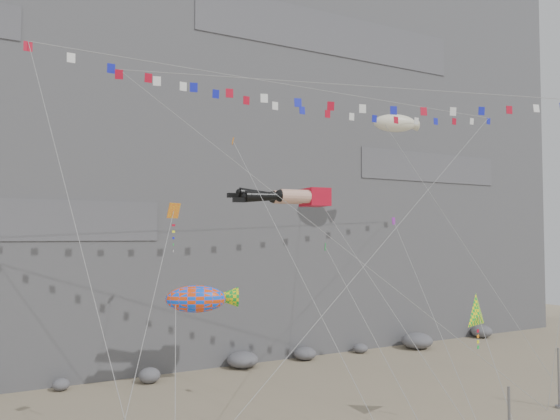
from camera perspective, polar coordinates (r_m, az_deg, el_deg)
name	(u,v)px	position (r m, az deg, el deg)	size (l,w,h in m)	color
cliff	(186,106)	(61.22, -9.76, 10.68)	(80.00, 28.00, 50.00)	slate
talus_boulders	(243,360)	(46.74, -3.93, -15.40)	(60.00, 3.00, 1.20)	slate
anchor_pole_right	(559,378)	(40.21, 27.10, -15.34)	(0.12, 0.12, 3.77)	slate
legs_kite	(290,197)	(35.07, 1.03, 1.38)	(7.29, 15.05, 19.06)	red
flag_banner_upper	(315,89)	(40.20, 3.67, 12.46)	(37.68, 12.77, 28.57)	red
flag_banner_lower	(378,87)	(36.38, 10.23, 12.51)	(30.86, 9.33, 23.12)	red
harlequin_kite	(174,212)	(28.10, -11.07, -0.18)	(5.36, 6.50, 14.06)	red
fish_windsock	(196,299)	(25.95, -8.79, -9.20)	(4.43, 5.73, 9.35)	#F1410C
delta_kite	(478,315)	(33.23, 19.98, -10.27)	(4.02, 5.97, 8.78)	#FFEF0D
blimp_windsock	(395,124)	(47.35, 11.91, 8.83)	(4.95, 14.94, 24.53)	#F5EDCA
small_kite_a	(237,149)	(35.09, -4.54, 6.42)	(2.87, 14.24, 21.89)	orange
small_kite_b	(395,224)	(38.05, 11.93, -1.49)	(4.24, 12.01, 16.83)	purple
small_kite_c	(327,251)	(32.65, 4.95, -4.24)	(1.17, 11.58, 14.99)	green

